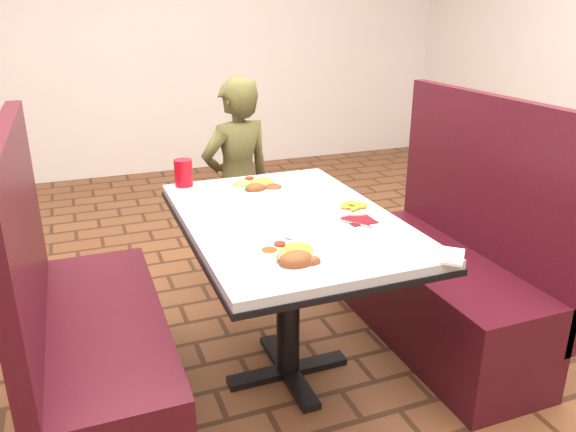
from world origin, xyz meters
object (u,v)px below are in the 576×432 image
Objects in this scene: booth_bench_left at (91,347)px; far_dinner_plate at (258,184)px; red_tumbler at (183,173)px; booth_bench_right at (445,278)px; diner_person at (238,184)px; dining_table at (288,238)px; near_dinner_plate at (292,253)px; plantain_plate at (354,207)px.

booth_bench_left is 0.99m from far_dinner_plate.
far_dinner_plate is 0.35m from red_tumbler.
booth_bench_right is 1.24m from diner_person.
diner_person is (0.07, 0.96, -0.06)m from dining_table.
dining_table is at bearing 70.51° from near_dinner_plate.
red_tumbler is at bearing 99.81° from near_dinner_plate.
far_dinner_plate is at bearing -30.16° from red_tumbler.
red_tumbler is (0.49, 0.55, 0.48)m from booth_bench_left.
far_dinner_plate reaches higher than plantain_plate.
plantain_plate is at bearing -1.58° from booth_bench_left.
near_dinner_plate is at bearing -100.25° from far_dinner_plate.
booth_bench_right is at bearing 111.86° from diner_person.
booth_bench_left is at bearing 180.00° from dining_table.
booth_bench_left is 1.60m from booth_bench_right.
booth_bench_right reaches higher than red_tumbler.
red_tumbler is (-0.58, 0.58, 0.05)m from plantain_plate.
red_tumbler is at bearing 149.84° from far_dinner_plate.
booth_bench_right is 4.47× the size of near_dinner_plate.
dining_table is 1.01× the size of booth_bench_left.
dining_table is 7.27× the size of plantain_plate.
near_dinner_plate reaches higher than plantain_plate.
far_dinner_plate is (-0.07, -0.59, 0.18)m from diner_person.
near_dinner_plate is 0.97m from red_tumbler.
diner_person is (0.87, 0.96, 0.27)m from booth_bench_left.
dining_table is 0.39m from far_dinner_plate.
booth_bench_left is 7.20× the size of plantain_plate.
booth_bench_right reaches higher than dining_table.
far_dinner_plate is (0.80, 0.38, 0.45)m from booth_bench_left.
booth_bench_right is 9.59× the size of red_tumbler.
dining_table is 0.86m from booth_bench_right.
booth_bench_left is at bearing 178.42° from plantain_plate.
far_dinner_plate is at bearing 154.88° from booth_bench_right.
booth_bench_left is at bearing -154.79° from far_dinner_plate.
dining_table is 0.97m from diner_person.
booth_bench_right is at bearing 0.00° from dining_table.
diner_person is at bearing 127.08° from booth_bench_right.
far_dinner_plate reaches higher than dining_table.
near_dinner_plate is at bearing -80.19° from red_tumbler.
dining_table is 1.01× the size of booth_bench_right.
booth_bench_left is (-0.80, 0.00, -0.32)m from dining_table.
diner_person reaches higher than plantain_plate.
booth_bench_right is 7.20× the size of plantain_plate.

